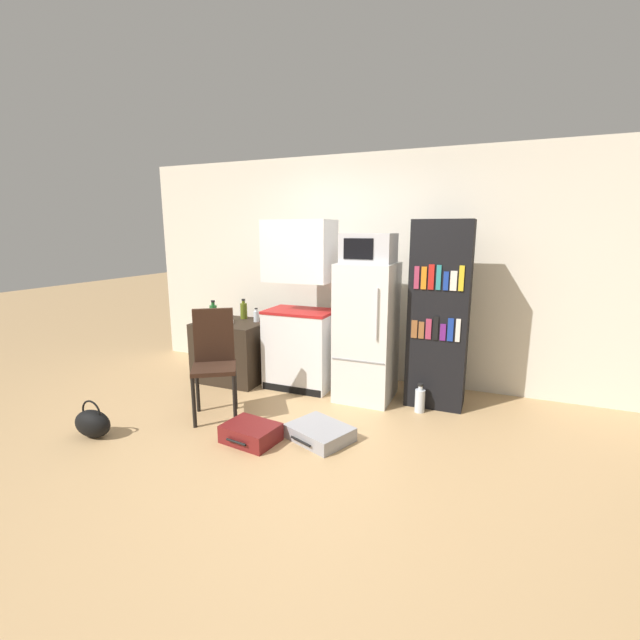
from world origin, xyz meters
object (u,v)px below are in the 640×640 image
Objects in this scene: microwave at (369,248)px; chair at (214,354)px; kitchen_hutch at (300,312)px; bottle_green_tall at (213,313)px; bowl at (228,322)px; water_bottle_front at (420,400)px; bottle_olive_oil at (244,310)px; refrigerator at (367,332)px; bottle_clear_short at (256,316)px; bookshelf at (439,315)px; suitcase_large_flat at (320,433)px; handbag at (93,423)px; bottle_milk_white at (216,319)px; suitcase_small_flat at (251,433)px; side_table at (234,350)px.

microwave is 1.85m from chair.
bottle_green_tall is (-1.03, -0.20, -0.05)m from kitchen_hutch.
bowl is 2.33m from water_bottle_front.
refrigerator is at bearing -6.07° from bottle_olive_oil.
bottle_green_tall is 0.50m from bottle_clear_short.
kitchen_hutch reaches higher than bookshelf.
microwave reaches higher than chair.
handbag is (-1.84, -0.71, 0.06)m from suitcase_large_flat.
bowl reaches higher than handbag.
microwave is 1.86m from bowl.
chair is (0.41, -0.84, -0.12)m from bowl.
bookshelf is 2.55m from bottle_green_tall.
refrigerator is 5.91× the size of bottle_olive_oil.
bowl is at bearing -175.55° from microwave.
bottle_clear_short is at bearing 176.87° from microwave.
bottle_milk_white reaches higher than bowl.
bookshelf reaches higher than bottle_green_tall.
water_bottle_front is (0.61, -0.16, -1.47)m from microwave.
bottle_clear_short is 0.33m from bowl.
handbag is (-0.11, -1.63, -0.69)m from bottle_green_tall.
suitcase_small_flat is at bearing -63.80° from chair.
bottle_milk_white is 0.19m from bowl.
bottle_milk_white is 0.70× the size of bottle_green_tall.
bookshelf reaches higher than bottle_olive_oil.
bookshelf is 2.33m from bottle_olive_oil.
handbag is at bearing -144.31° from bookshelf.
chair is (0.42, -0.93, 0.26)m from side_table.
chair is at bearing -53.89° from bottle_green_tall.
kitchen_hutch is at bearing 33.85° from chair.
bottle_clear_short reaches higher than suitcase_small_flat.
water_bottle_front is at bearing 32.61° from handbag.
suitcase_large_flat is (1.14, -0.10, -0.55)m from chair.
handbag is at bearing -121.86° from kitchen_hutch.
side_table is at bearing -176.42° from bookshelf.
bottle_milk_white is (-1.68, -0.31, 0.06)m from refrigerator.
water_bottle_front is at bearing -6.85° from bottle_clear_short.
kitchen_hutch is 1.55m from suitcase_large_flat.
kitchen_hutch is 15.15× the size of bowl.
water_bottle_front is (2.22, -0.34, -0.69)m from bottle_olive_oil.
bottle_olive_oil is at bearing 173.88° from microwave.
bottle_green_tall is 0.42× the size of suitcase_large_flat.
bottle_green_tall is 0.54× the size of suitcase_small_flat.
handbag is at bearing -152.98° from suitcase_small_flat.
bottle_olive_oil is at bearing 173.93° from refrigerator.
bottle_milk_white is at bearing -158.60° from kitchen_hutch.
bottle_clear_short reaches higher than side_table.
bottle_green_tall is at bearing -174.95° from microwave.
bottle_green_tall is 1.08× the size of bottle_olive_oil.
bottle_milk_white is 0.48m from bottle_olive_oil.
microwave is at bearing 10.25° from bottle_milk_white.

